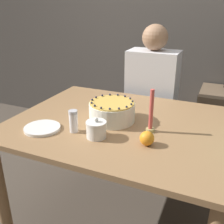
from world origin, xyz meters
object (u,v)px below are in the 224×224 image
Objects in this scene: sugar_bowl at (96,129)px; candle at (151,115)px; cake at (112,111)px; sugar_shaker at (73,121)px; person_man_blue_shirt at (151,110)px.

candle is at bearing 36.75° from sugar_bowl.
cake is at bearing 168.90° from candle.
candle reaches higher than sugar_bowl.
candle is (0.24, 0.18, 0.05)m from sugar_bowl.
person_man_blue_shirt is at bearing 79.17° from sugar_shaker.
cake is 2.40× the size of sugar_bowl.
person_man_blue_shirt is (0.04, 0.94, -0.24)m from sugar_bowl.
sugar_shaker is 0.10× the size of person_man_blue_shirt.
cake is 0.26m from candle.
candle is (0.38, 0.17, 0.03)m from sugar_shaker.
person_man_blue_shirt reaches higher than cake.
sugar_shaker is 0.52× the size of candle.
candle reaches higher than cake.
sugar_shaker reaches higher than sugar_bowl.
cake is 0.22× the size of person_man_blue_shirt.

